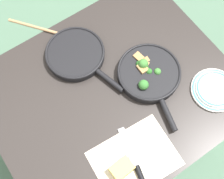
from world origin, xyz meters
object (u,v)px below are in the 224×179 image
wooden_spoon (56,33)px  grater_knife (136,165)px  dinner_plate_stack (215,89)px  cheese_block (122,169)px  skillet_broccoli (149,73)px  skillet_eggs (76,54)px

wooden_spoon → grater_knife: size_ratio=1.32×
grater_knife → dinner_plate_stack: dinner_plate_stack is taller
wooden_spoon → cheese_block: bearing=-46.6°
skillet_broccoli → grater_knife: skillet_broccoli is taller
wooden_spoon → skillet_broccoli: bearing=-9.5°
cheese_block → dinner_plate_stack: (-0.54, -0.05, -0.01)m
dinner_plate_stack → grater_knife: bearing=7.8°
wooden_spoon → dinner_plate_stack: 0.79m
skillet_broccoli → grater_knife: 0.41m
skillet_broccoli → cheese_block: skillet_broccoli is taller
skillet_eggs → dinner_plate_stack: size_ratio=1.99×
wooden_spoon → dinner_plate_stack: bearing=-4.6°
skillet_broccoli → skillet_eggs: 0.35m
skillet_broccoli → dinner_plate_stack: (-0.20, 0.23, -0.01)m
grater_knife → dinner_plate_stack: size_ratio=1.21×
skillet_broccoli → wooden_spoon: 0.49m
wooden_spoon → cheese_block: 0.72m
grater_knife → dinner_plate_stack: 0.49m
skillet_broccoli → cheese_block: (0.34, 0.28, -0.00)m
skillet_broccoli → dinner_plate_stack: bearing=55.8°
cheese_block → skillet_broccoli: bearing=-141.3°
wooden_spoon → grater_knife: (0.05, 0.73, 0.00)m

